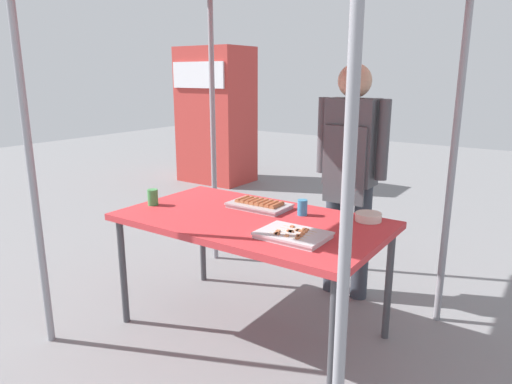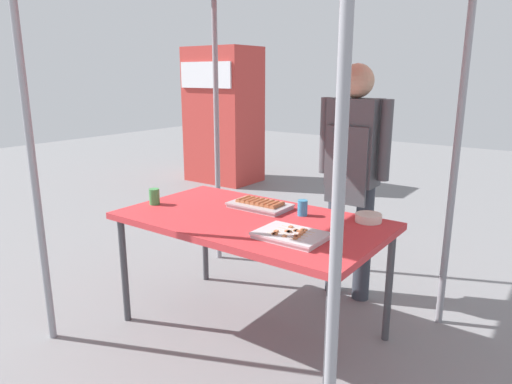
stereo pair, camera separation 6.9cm
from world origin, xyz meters
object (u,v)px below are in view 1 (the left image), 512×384
Objects in this scene: stall_table at (251,226)px; tray_grilled_sausages at (259,205)px; condiment_bowl at (368,217)px; drink_cup_near_edge at (302,207)px; drink_cup_by_wok at (153,197)px; neighbor_stall_left at (216,116)px; tray_meat_skewers at (293,235)px; vendor_woman at (350,163)px.

tray_grilled_sausages reaches higher than stall_table.
tray_grilled_sausages is at bearing -168.01° from condiment_bowl.
drink_cup_by_wok is at bearing -158.80° from drink_cup_near_edge.
drink_cup_near_edge is 4.36m from neighbor_stall_left.
drink_cup_near_edge is at bearing 4.45° from tray_grilled_sausages.
tray_meat_skewers is at bearing -67.64° from drink_cup_near_edge.
vendor_woman reaches higher than drink_cup_near_edge.
neighbor_stall_left is at bearing 134.09° from tray_meat_skewers.
vendor_woman reaches higher than drink_cup_by_wok.
drink_cup_near_edge is 0.99m from drink_cup_by_wok.
stall_table is 0.81× the size of neighbor_stall_left.
drink_cup_near_edge is (-0.38, -0.12, 0.02)m from condiment_bowl.
condiment_bowl is (0.22, 0.51, 0.01)m from tray_meat_skewers.
tray_grilled_sausages is 0.74m from vendor_woman.
tray_meat_skewers is at bearing -23.66° from stall_table.
drink_cup_by_wok reaches higher than tray_meat_skewers.
drink_cup_by_wok is at bearing -151.68° from tray_grilled_sausages.
stall_table is 16.51× the size of drink_cup_near_edge.
condiment_bowl is 1.47× the size of drink_cup_by_wok.
drink_cup_by_wok is at bearing 178.24° from tray_meat_skewers.
drink_cup_by_wok is 4.05m from neighbor_stall_left.
stall_table is 0.90m from vendor_woman.
neighbor_stall_left is (-2.84, 3.04, 0.22)m from tray_grilled_sausages.
neighbor_stall_left is (-3.20, 2.44, 0.00)m from vendor_woman.
stall_table is at bearing -48.02° from neighbor_stall_left.
tray_grilled_sausages is at bearing 28.32° from drink_cup_by_wok.
tray_grilled_sausages is 4.03× the size of drink_cup_near_edge.
tray_meat_skewers is 0.22× the size of vendor_woman.
tray_grilled_sausages is at bearing 111.06° from stall_table.
drink_cup_near_edge reaches higher than tray_meat_skewers.
tray_meat_skewers is 3.44× the size of drink_cup_by_wok.
drink_cup_near_edge is at bearing -43.84° from neighbor_stall_left.
tray_meat_skewers is at bearing -112.74° from condiment_bowl.
drink_cup_by_wok is at bearing -56.72° from neighbor_stall_left.
drink_cup_by_wok is at bearing -168.94° from stall_table.
tray_meat_skewers is at bearing 96.28° from vendor_woman.
tray_grilled_sausages is 0.31m from drink_cup_near_edge.
stall_table is 0.96× the size of vendor_woman.
vendor_woman is at bearing 124.88° from condiment_bowl.
drink_cup_near_edge reaches higher than tray_grilled_sausages.
tray_grilled_sausages is 1.07× the size of tray_meat_skewers.
neighbor_stall_left is at bearing 133.03° from tray_grilled_sausages.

